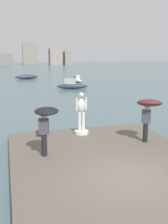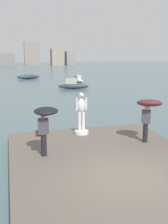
% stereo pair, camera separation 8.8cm
% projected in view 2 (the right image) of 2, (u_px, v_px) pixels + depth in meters
% --- Properties ---
extents(ground_plane, '(400.00, 400.00, 0.00)m').
position_uv_depth(ground_plane, '(29.00, 82.00, 46.19)').
color(ground_plane, '#4C666B').
extents(pier, '(7.23, 9.13, 0.40)m').
position_uv_depth(pier, '(108.00, 164.00, 10.00)').
color(pier, '#60564C').
rests_on(pier, ground).
extents(statue_white_figure, '(0.70, 0.70, 2.09)m').
position_uv_depth(statue_white_figure, '(81.00, 118.00, 13.08)').
color(statue_white_figure, white).
rests_on(statue_white_figure, pier).
extents(onlooker_left, '(1.14, 1.15, 1.93)m').
position_uv_depth(onlooker_left, '(45.00, 119.00, 10.01)').
color(onlooker_left, black).
rests_on(onlooker_left, pier).
extents(onlooker_right, '(1.51, 1.52, 2.02)m').
position_uv_depth(onlooker_right, '(149.00, 107.00, 11.64)').
color(onlooker_right, black).
rests_on(onlooker_right, pier).
extents(boat_near, '(4.31, 1.94, 1.38)m').
position_uv_depth(boat_near, '(73.00, 85.00, 35.44)').
color(boat_near, '#2D384C').
rests_on(boat_near, ground).
extents(boat_mid, '(4.71, 2.18, 0.87)m').
position_uv_depth(boat_mid, '(28.00, 77.00, 51.50)').
color(boat_mid, '#2D384C').
rests_on(boat_mid, ground).
extents(boat_rightward, '(1.47, 3.50, 1.22)m').
position_uv_depth(boat_rightward, '(78.00, 80.00, 44.90)').
color(boat_rightward, silver).
rests_on(boat_rightward, ground).
extents(distant_skyline, '(64.39, 11.66, 12.55)m').
position_uv_depth(distant_skyline, '(22.00, 58.00, 146.26)').
color(distant_skyline, gray).
rests_on(distant_skyline, ground).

